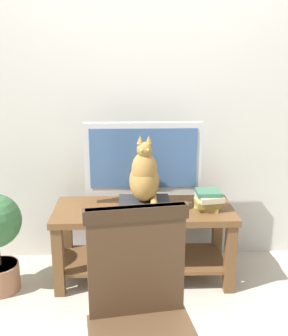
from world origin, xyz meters
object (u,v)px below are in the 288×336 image
object	(u,v)px
tv	(143,161)
cat	(144,176)
book_stack	(208,200)
media_box	(144,206)
wooden_chair	(141,313)
tv_stand	(144,230)

from	to	relation	value
tv	cat	world-z (taller)	tv
tv	book_stack	size ratio (longest dim) A/B	4.01
media_box	book_stack	xyz separation A→B (m)	(0.44, 0.02, 0.03)
wooden_chair	tv_stand	bearing A→B (deg)	87.43
wooden_chair	cat	bearing A→B (deg)	87.15
cat	book_stack	xyz separation A→B (m)	(0.44, 0.03, -0.19)
cat	wooden_chair	bearing A→B (deg)	-92.85
book_stack	tv_stand	bearing A→B (deg)	174.05
tv_stand	book_stack	bearing A→B (deg)	-5.95
cat	wooden_chair	xyz separation A→B (m)	(-0.06, -1.17, -0.22)
tv	cat	bearing A→B (deg)	-89.32
tv_stand	wooden_chair	distance (m)	1.26
tv	media_box	distance (m)	0.32
media_box	wooden_chair	bearing A→B (deg)	-92.77
book_stack	tv	bearing A→B (deg)	161.38
media_box	tv_stand	bearing A→B (deg)	91.00
media_box	cat	world-z (taller)	cat
wooden_chair	tv	bearing A→B (deg)	87.62
tv_stand	tv	bearing A→B (deg)	89.98
book_stack	wooden_chair	bearing A→B (deg)	-112.49
tv	cat	distance (m)	0.19
wooden_chair	book_stack	distance (m)	1.30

